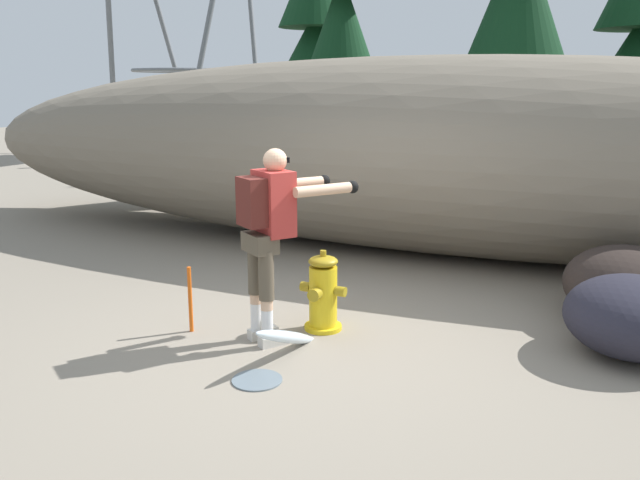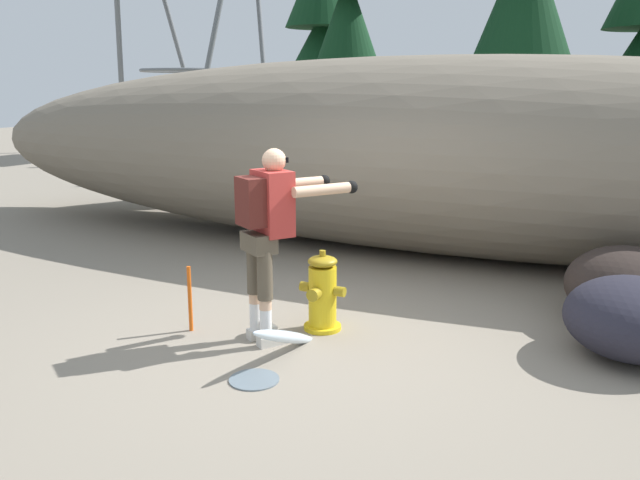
{
  "view_description": "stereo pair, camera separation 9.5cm",
  "coord_description": "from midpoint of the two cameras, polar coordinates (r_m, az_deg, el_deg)",
  "views": [
    {
      "loc": [
        2.36,
        -4.86,
        2.15
      ],
      "look_at": [
        -0.15,
        0.57,
        0.75
      ],
      "focal_mm": 37.01,
      "sensor_mm": 36.0,
      "label": 1
    },
    {
      "loc": [
        2.45,
        -4.82,
        2.15
      ],
      "look_at": [
        -0.15,
        0.57,
        0.75
      ],
      "focal_mm": 37.01,
      "sensor_mm": 36.0,
      "label": 2
    }
  ],
  "objects": [
    {
      "name": "pine_tree_left",
      "position": [
        13.57,
        1.65,
        18.8
      ],
      "size": [
        1.91,
        1.91,
        6.05
      ],
      "color": "#47331E",
      "rests_on": "ground_plane"
    },
    {
      "name": "fire_hydrant",
      "position": [
        5.93,
        -0.2,
        -4.67
      ],
      "size": [
        0.43,
        0.39,
        0.74
      ],
      "color": "gold",
      "rests_on": "ground_plane"
    },
    {
      "name": "boulder_large",
      "position": [
        6.72,
        24.5,
        -3.52
      ],
      "size": [
        1.26,
        1.31,
        0.72
      ],
      "primitive_type": "ellipsoid",
      "rotation": [
        0.0,
        0.0,
        0.15
      ],
      "color": "#2C231F",
      "rests_on": "ground_plane"
    },
    {
      "name": "utility_worker",
      "position": [
        5.5,
        -4.7,
        1.6
      ],
      "size": [
        0.86,
        1.02,
        1.66
      ],
      "rotation": [
        0.0,
        0.0,
        1.0
      ],
      "color": "beige",
      "rests_on": "ground_plane"
    },
    {
      "name": "boulder_mid",
      "position": [
        5.95,
        25.01,
        -6.0
      ],
      "size": [
        1.22,
        1.29,
        0.65
      ],
      "primitive_type": "ellipsoid",
      "rotation": [
        0.0,
        0.0,
        0.12
      ],
      "color": "#24232F",
      "rests_on": "ground_plane"
    },
    {
      "name": "survey_stake",
      "position": [
        6.01,
        -11.6,
        -5.06
      ],
      "size": [
        0.04,
        0.04,
        0.6
      ],
      "primitive_type": "cylinder",
      "color": "#E55914",
      "rests_on": "ground_plane"
    },
    {
      "name": "hydrant_water_jet",
      "position": [
        5.36,
        -3.62,
        -8.84
      ],
      "size": [
        0.38,
        1.23,
        0.52
      ],
      "color": "silver",
      "rests_on": "ground_plane"
    },
    {
      "name": "pine_tree_far_left",
      "position": [
        16.33,
        -0.55,
        16.67
      ],
      "size": [
        2.73,
        2.73,
        5.55
      ],
      "color": "#47331E",
      "rests_on": "ground_plane"
    },
    {
      "name": "dirt_embankment",
      "position": [
        8.85,
        8.95,
        7.3
      ],
      "size": [
        15.21,
        3.2,
        2.54
      ],
      "primitive_type": "ellipsoid",
      "color": "#756B5B",
      "rests_on": "ground_plane"
    },
    {
      "name": "ground_plane",
      "position": [
        5.83,
        -1.53,
        -8.71
      ],
      "size": [
        56.0,
        56.0,
        0.04
      ],
      "primitive_type": "cube",
      "color": "gray"
    }
  ]
}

